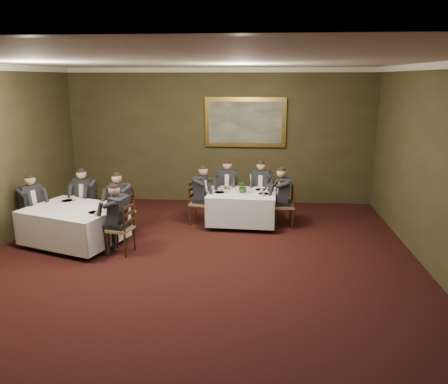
# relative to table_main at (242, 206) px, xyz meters

# --- Properties ---
(ground) EXTENTS (10.00, 10.00, 0.00)m
(ground) POSITION_rel_table_main_xyz_m (-0.67, -3.04, -0.45)
(ground) COLOR black
(ground) RESTS_ON ground
(ceiling) EXTENTS (8.00, 10.00, 0.10)m
(ceiling) POSITION_rel_table_main_xyz_m (-0.67, -3.04, 3.05)
(ceiling) COLOR silver
(ceiling) RESTS_ON back_wall
(back_wall) EXTENTS (8.00, 0.10, 3.50)m
(back_wall) POSITION_rel_table_main_xyz_m (-0.67, 1.96, 1.30)
(back_wall) COLOR #35321A
(back_wall) RESTS_ON ground
(crown_molding) EXTENTS (8.00, 10.00, 0.12)m
(crown_molding) POSITION_rel_table_main_xyz_m (-0.67, -3.04, 2.99)
(crown_molding) COLOR white
(crown_molding) RESTS_ON back_wall
(table_main) EXTENTS (1.57, 1.22, 0.67)m
(table_main) POSITION_rel_table_main_xyz_m (0.00, 0.00, 0.00)
(table_main) COLOR black
(table_main) RESTS_ON ground
(table_second) EXTENTS (2.14, 1.87, 0.67)m
(table_second) POSITION_rel_table_main_xyz_m (-3.27, -1.47, 0.00)
(table_second) COLOR black
(table_second) RESTS_ON ground
(chair_main_backleft) EXTENTS (0.46, 0.44, 1.00)m
(chair_main_backleft) POSITION_rel_table_main_xyz_m (-0.37, 0.79, -0.17)
(chair_main_backleft) COLOR olive
(chair_main_backleft) RESTS_ON ground
(diner_main_backleft) EXTENTS (0.43, 0.50, 1.35)m
(diner_main_backleft) POSITION_rel_table_main_xyz_m (-0.38, 0.78, 0.06)
(diner_main_backleft) COLOR black
(diner_main_backleft) RESTS_ON chair_main_backleft
(chair_main_backright) EXTENTS (0.51, 0.49, 1.00)m
(chair_main_backright) POSITION_rel_table_main_xyz_m (0.44, 0.76, -0.17)
(chair_main_backright) COLOR olive
(chair_main_backright) RESTS_ON ground
(diner_main_backright) EXTENTS (0.48, 0.54, 1.35)m
(diner_main_backright) POSITION_rel_table_main_xyz_m (0.44, 0.75, 0.06)
(diner_main_backright) COLOR black
(diner_main_backright) RESTS_ON chair_main_backright
(chair_main_endleft) EXTENTS (0.51, 0.52, 1.00)m
(chair_main_endleft) POSITION_rel_table_main_xyz_m (-0.96, 0.04, -0.17)
(chair_main_endleft) COLOR olive
(chair_main_endleft) RESTS_ON ground
(diner_main_endleft) EXTENTS (0.56, 0.50, 1.35)m
(diner_main_endleft) POSITION_rel_table_main_xyz_m (-0.95, 0.04, 0.06)
(diner_main_endleft) COLOR black
(diner_main_endleft) RESTS_ON chair_main_endleft
(chair_main_endright) EXTENTS (0.44, 0.46, 1.00)m
(chair_main_endright) POSITION_rel_table_main_xyz_m (0.96, -0.04, -0.17)
(chair_main_endright) COLOR olive
(chair_main_endright) RESTS_ON ground
(diner_main_endright) EXTENTS (0.49, 0.43, 1.35)m
(diner_main_endright) POSITION_rel_table_main_xyz_m (0.95, -0.04, 0.06)
(diner_main_endright) COLOR black
(diner_main_endright) RESTS_ON chair_main_endright
(chair_sec_backleft) EXTENTS (0.48, 0.47, 1.00)m
(chair_sec_backleft) POSITION_rel_table_main_xyz_m (-3.43, -0.44, -0.17)
(chair_sec_backleft) COLOR olive
(chair_sec_backleft) RESTS_ON ground
(diner_sec_backleft) EXTENTS (0.45, 0.52, 1.35)m
(diner_sec_backleft) POSITION_rel_table_main_xyz_m (-3.43, -0.45, 0.06)
(diner_sec_backleft) COLOR black
(diner_sec_backleft) RESTS_ON chair_sec_backleft
(chair_sec_backright) EXTENTS (0.59, 0.58, 1.00)m
(chair_sec_backright) POSITION_rel_table_main_xyz_m (-2.52, -0.75, -0.17)
(chair_sec_backright) COLOR olive
(chair_sec_backright) RESTS_ON ground
(diner_sec_backright) EXTENTS (0.58, 0.61, 1.35)m
(diner_sec_backright) POSITION_rel_table_main_xyz_m (-2.52, -0.76, 0.06)
(diner_sec_backright) COLOR black
(diner_sec_backright) RESTS_ON chair_sec_backright
(chair_sec_endright) EXTENTS (0.49, 0.51, 1.00)m
(chair_sec_endright) POSITION_rel_table_main_xyz_m (-2.20, -1.83, -0.17)
(chair_sec_endright) COLOR olive
(chair_sec_endright) RESTS_ON ground
(diner_sec_endright) EXTENTS (0.55, 0.48, 1.35)m
(diner_sec_endright) POSITION_rel_table_main_xyz_m (-2.21, -1.83, 0.06)
(diner_sec_endright) COLOR black
(diner_sec_endright) RESTS_ON chair_sec_endright
(chair_sec_endleft) EXTENTS (0.59, 0.59, 1.00)m
(chair_sec_endleft) POSITION_rel_table_main_xyz_m (-4.34, -1.10, -0.17)
(chair_sec_endleft) COLOR olive
(chair_sec_endleft) RESTS_ON ground
(diner_sec_endleft) EXTENTS (0.62, 0.59, 1.35)m
(diner_sec_endleft) POSITION_rel_table_main_xyz_m (-4.33, -1.10, 0.06)
(diner_sec_endleft) COLOR black
(diner_sec_endleft) RESTS_ON chair_sec_endleft
(centerpiece) EXTENTS (0.33, 0.30, 0.31)m
(centerpiece) POSITION_rel_table_main_xyz_m (0.03, -0.01, 0.47)
(centerpiece) COLOR #2D5926
(centerpiece) RESTS_ON table_main
(candlestick) EXTENTS (0.06, 0.06, 0.44)m
(candlestick) POSITION_rel_table_main_xyz_m (0.19, -0.03, 0.48)
(candlestick) COLOR gold
(candlestick) RESTS_ON table_main
(place_setting_table_main) EXTENTS (0.33, 0.31, 0.14)m
(place_setting_table_main) POSITION_rel_table_main_xyz_m (-0.34, 0.36, 0.35)
(place_setting_table_main) COLOR white
(place_setting_table_main) RESTS_ON table_main
(place_setting_table_second) EXTENTS (0.33, 0.31, 0.14)m
(place_setting_table_second) POSITION_rel_table_main_xyz_m (-3.55, -0.93, 0.35)
(place_setting_table_second) COLOR white
(place_setting_table_second) RESTS_ON table_second
(painting) EXTENTS (2.09, 0.09, 1.27)m
(painting) POSITION_rel_table_main_xyz_m (0.00, 1.90, 1.69)
(painting) COLOR gold
(painting) RESTS_ON back_wall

